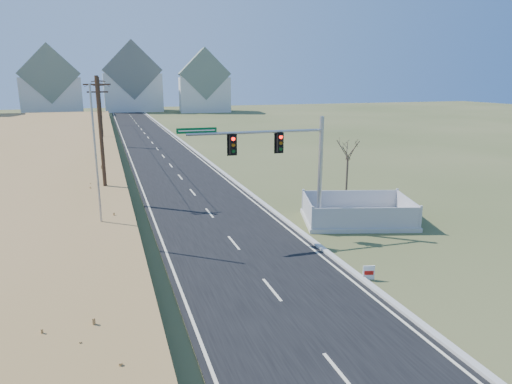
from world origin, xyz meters
name	(u,v)px	position (x,y,z in m)	size (l,w,h in m)	color
ground	(257,272)	(0.00, 0.00, 0.00)	(260.00, 260.00, 0.00)	#414D25
road	(149,139)	(0.00, 50.00, 0.03)	(8.00, 180.00, 0.06)	black
curb	(177,138)	(4.15, 50.00, 0.09)	(0.30, 180.00, 0.18)	#B2AFA8
utility_pole_near	(101,139)	(-6.50, 15.00, 4.68)	(1.80, 0.26, 9.00)	#422D1E
utility_pole_mid	(101,111)	(-6.50, 45.00, 4.68)	(1.80, 0.26, 9.00)	#422D1E
utility_pole_far	(100,100)	(-6.50, 75.00, 4.68)	(1.80, 0.26, 9.00)	#422D1E
condo_nnw	(51,86)	(-18.00, 108.00, 6.94)	(14.93, 11.17, 17.03)	silver
condo_n	(132,83)	(2.00, 112.00, 7.61)	(15.27, 10.20, 18.54)	silver
condo_ne	(204,86)	(20.00, 104.00, 6.84)	(14.12, 10.51, 16.52)	silver
traffic_signal_mast	(291,163)	(3.59, 4.75, 4.18)	(8.47, 0.60, 6.74)	#9EA0A5
fence_enclosure	(357,217)	(8.47, 5.37, 0.29)	(7.66, 6.24, 1.52)	#B7B5AD
open_sign	(369,273)	(4.50, -2.35, 0.35)	(0.53, 0.18, 0.66)	white
flagpole	(98,183)	(-6.79, 6.20, 3.42)	(0.39, 0.39, 8.56)	#B7B5AD
bare_tree	(348,148)	(10.39, 10.21, 3.90)	(1.83, 1.83, 4.84)	#4C3F33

